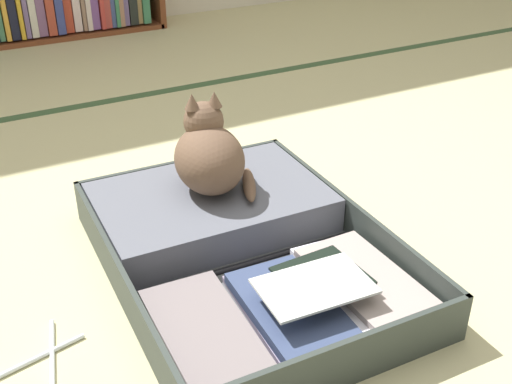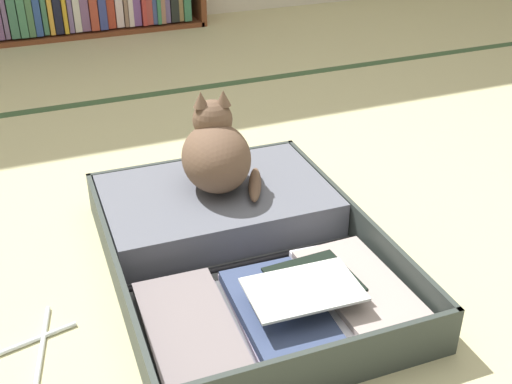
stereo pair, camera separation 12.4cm
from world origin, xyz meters
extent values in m
plane|color=#C1BB89|center=(0.00, 0.00, 0.00)|extent=(10.00, 10.00, 0.00)
cube|color=#375331|center=(0.00, 1.28, 0.00)|extent=(4.80, 0.05, 0.00)
cube|color=brown|center=(-0.23, 2.27, 0.01)|extent=(1.56, 0.22, 0.02)
cube|color=#43795A|center=(-0.40, 2.27, 0.18)|extent=(0.04, 0.19, 0.30)
cube|color=#47845C|center=(-0.36, 2.26, 0.20)|extent=(0.04, 0.19, 0.32)
cube|color=#323A36|center=(-0.07, -0.15, 0.01)|extent=(0.61, 0.43, 0.01)
cube|color=#323A36|center=(-0.07, -0.35, 0.06)|extent=(0.60, 0.03, 0.11)
cube|color=#323A36|center=(-0.36, -0.14, 0.06)|extent=(0.02, 0.41, 0.11)
cube|color=#323A36|center=(0.22, -0.16, 0.06)|extent=(0.02, 0.41, 0.11)
cube|color=#525455|center=(-0.07, -0.15, 0.02)|extent=(0.58, 0.40, 0.01)
cube|color=#323A36|center=(-0.06, 0.26, 0.01)|extent=(0.61, 0.43, 0.01)
cube|color=#323A36|center=(-0.05, 0.46, 0.06)|extent=(0.60, 0.03, 0.11)
cube|color=#323A36|center=(-0.35, 0.27, 0.06)|extent=(0.02, 0.41, 0.11)
cube|color=#323A36|center=(0.24, 0.25, 0.06)|extent=(0.02, 0.41, 0.11)
cube|color=#525455|center=(-0.06, 0.26, 0.02)|extent=(0.58, 0.40, 0.01)
cylinder|color=black|center=(-0.06, 0.06, 0.02)|extent=(0.58, 0.03, 0.02)
cube|color=slate|center=(-0.25, -0.15, 0.03)|extent=(0.18, 0.30, 0.02)
cube|color=slate|center=(-0.25, -0.15, 0.05)|extent=(0.19, 0.36, 0.02)
cube|color=gray|center=(-0.07, -0.15, 0.03)|extent=(0.19, 0.34, 0.01)
cube|color=#38456A|center=(-0.07, -0.16, 0.05)|extent=(0.18, 0.31, 0.02)
cube|color=#AEAF95|center=(0.12, -0.15, 0.03)|extent=(0.18, 0.33, 0.01)
cube|color=silver|center=(0.11, -0.15, 0.04)|extent=(0.20, 0.35, 0.02)
cube|color=#A79791|center=(0.12, -0.16, 0.06)|extent=(0.17, 0.32, 0.02)
cube|color=white|center=(-0.02, -0.18, 0.10)|extent=(0.24, 0.16, 0.01)
cube|color=black|center=(0.01, -0.15, 0.10)|extent=(0.17, 0.16, 0.01)
cube|color=slate|center=(-0.06, 0.26, 0.06)|extent=(0.58, 0.40, 0.10)
torus|color=white|center=(-0.03, 0.25, 0.11)|extent=(0.11, 0.11, 0.01)
cylinder|color=black|center=(-0.21, 0.45, 0.06)|extent=(0.02, 0.02, 0.10)
cylinder|color=black|center=(0.11, 0.44, 0.06)|extent=(0.02, 0.02, 0.10)
cube|color=#368446|center=(-0.17, -0.34, 0.07)|extent=(0.04, 0.00, 0.02)
cube|color=red|center=(0.00, -0.34, 0.03)|extent=(0.03, 0.00, 0.02)
cube|color=yellow|center=(0.13, -0.35, 0.04)|extent=(0.03, 0.00, 0.02)
ellipsoid|color=brown|center=(-0.05, 0.28, 0.19)|extent=(0.22, 0.26, 0.16)
ellipsoid|color=brown|center=(-0.03, 0.34, 0.16)|extent=(0.13, 0.10, 0.09)
sphere|color=brown|center=(-0.04, 0.33, 0.27)|extent=(0.10, 0.10, 0.10)
cone|color=brown|center=(-0.01, 0.31, 0.33)|extent=(0.04, 0.04, 0.04)
cone|color=brown|center=(-0.07, 0.33, 0.33)|extent=(0.04, 0.04, 0.04)
sphere|color=#DDC946|center=(-0.01, 0.36, 0.28)|extent=(0.02, 0.02, 0.02)
sphere|color=#DDC946|center=(-0.05, 0.37, 0.28)|extent=(0.02, 0.02, 0.02)
ellipsoid|color=brown|center=(0.03, 0.22, 0.13)|extent=(0.10, 0.17, 0.03)
cylinder|color=silver|center=(-0.58, -0.01, 0.01)|extent=(0.24, 0.06, 0.01)
camera|label=1|loc=(-0.61, -1.02, 0.90)|focal=44.48mm
camera|label=2|loc=(-0.50, -1.07, 0.90)|focal=44.48mm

